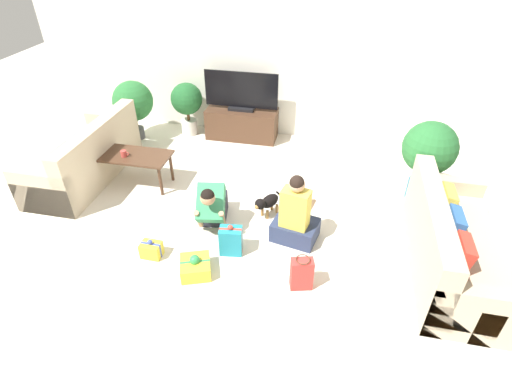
{
  "coord_description": "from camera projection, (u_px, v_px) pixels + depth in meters",
  "views": [
    {
      "loc": [
        1.05,
        -3.82,
        3.23
      ],
      "look_at": [
        0.21,
        0.09,
        0.45
      ],
      "focal_mm": 28.0,
      "sensor_mm": 36.0,
      "label": 1
    }
  ],
  "objects": [
    {
      "name": "potted_plant_corner_right",
      "position": [
        429.0,
        151.0,
        5.12
      ],
      "size": [
        0.69,
        0.69,
        1.13
      ],
      "color": "#336B84",
      "rests_on": "ground_plane"
    },
    {
      "name": "sofa_left",
      "position": [
        86.0,
        158.0,
        5.81
      ],
      "size": [
        0.84,
        1.96,
        0.86
      ],
      "rotation": [
        0.0,
        0.0,
        -1.57
      ],
      "color": "#C6B293",
      "rests_on": "ground_plane"
    },
    {
      "name": "gift_bag_a",
      "position": [
        302.0,
        274.0,
        4.11
      ],
      "size": [
        0.25,
        0.18,
        0.4
      ],
      "rotation": [
        0.0,
        0.0,
        0.27
      ],
      "color": "red",
      "rests_on": "ground_plane"
    },
    {
      "name": "tv",
      "position": [
        241.0,
        93.0,
        6.58
      ],
      "size": [
        1.23,
        0.2,
        0.65
      ],
      "color": "black",
      "rests_on": "tv_console"
    },
    {
      "name": "ground_plane",
      "position": [
        238.0,
        223.0,
        5.09
      ],
      "size": [
        16.0,
        16.0,
        0.0
      ],
      "primitive_type": "plane",
      "color": "beige"
    },
    {
      "name": "coffee_table",
      "position": [
        133.0,
        158.0,
        5.6
      ],
      "size": [
        1.05,
        0.51,
        0.48
      ],
      "color": "#472D1E",
      "rests_on": "ground_plane"
    },
    {
      "name": "person_kneeling",
      "position": [
        213.0,
        205.0,
        4.88
      ],
      "size": [
        0.44,
        0.77,
        0.73
      ],
      "rotation": [
        0.0,
        0.0,
        0.17
      ],
      "color": "#23232D",
      "rests_on": "ground_plane"
    },
    {
      "name": "sofa_right",
      "position": [
        451.0,
        246.0,
        4.27
      ],
      "size": [
        0.84,
        1.96,
        0.86
      ],
      "rotation": [
        0.0,
        0.0,
        1.57
      ],
      "color": "#C6B293",
      "rests_on": "ground_plane"
    },
    {
      "name": "gift_box_b",
      "position": [
        151.0,
        250.0,
        4.55
      ],
      "size": [
        0.23,
        0.17,
        0.24
      ],
      "rotation": [
        0.0,
        0.0,
        -0.02
      ],
      "color": "yellow",
      "rests_on": "ground_plane"
    },
    {
      "name": "mug",
      "position": [
        124.0,
        154.0,
        5.5
      ],
      "size": [
        0.12,
        0.08,
        0.09
      ],
      "color": "#B23D38",
      "rests_on": "coffee_table"
    },
    {
      "name": "gift_box_c",
      "position": [
        231.0,
        240.0,
        4.55
      ],
      "size": [
        0.28,
        0.2,
        0.4
      ],
      "rotation": [
        0.0,
        0.0,
        0.14
      ],
      "color": "teal",
      "rests_on": "ground_plane"
    },
    {
      "name": "potted_plant_corner_left",
      "position": [
        133.0,
        102.0,
        6.65
      ],
      "size": [
        0.66,
        0.66,
        1.01
      ],
      "color": "#4C4C51",
      "rests_on": "ground_plane"
    },
    {
      "name": "wall_back",
      "position": [
        276.0,
        60.0,
        6.46
      ],
      "size": [
        8.4,
        0.06,
        2.6
      ],
      "color": "white",
      "rests_on": "ground_plane"
    },
    {
      "name": "potted_plant_back_left",
      "position": [
        187.0,
        102.0,
        6.83
      ],
      "size": [
        0.54,
        0.54,
        0.92
      ],
      "color": "beige",
      "rests_on": "ground_plane"
    },
    {
      "name": "dog",
      "position": [
        267.0,
        202.0,
        5.09
      ],
      "size": [
        0.31,
        0.41,
        0.32
      ],
      "rotation": [
        0.0,
        0.0,
        5.71
      ],
      "color": "black",
      "rests_on": "ground_plane"
    },
    {
      "name": "tv_console",
      "position": [
        242.0,
        124.0,
        6.9
      ],
      "size": [
        1.2,
        0.47,
        0.52
      ],
      "color": "#472D1E",
      "rests_on": "ground_plane"
    },
    {
      "name": "gift_box_a",
      "position": [
        195.0,
        267.0,
        4.33
      ],
      "size": [
        0.41,
        0.42,
        0.25
      ],
      "rotation": [
        0.0,
        0.0,
        0.36
      ],
      "color": "yellow",
      "rests_on": "ground_plane"
    },
    {
      "name": "person_sitting",
      "position": [
        295.0,
        218.0,
        4.66
      ],
      "size": [
        0.59,
        0.55,
        0.92
      ],
      "rotation": [
        0.0,
        0.0,
        2.93
      ],
      "color": "#283351",
      "rests_on": "ground_plane"
    }
  ]
}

